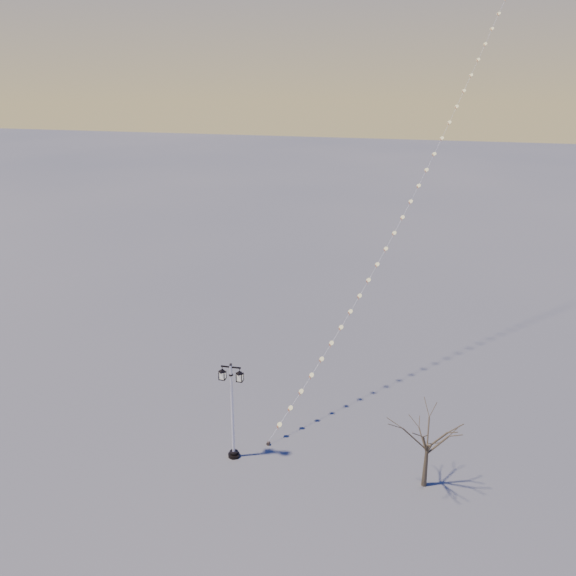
% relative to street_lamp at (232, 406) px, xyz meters
% --- Properties ---
extents(ground, '(300.00, 300.00, 0.00)m').
position_rel_street_lamp_xyz_m(ground, '(1.43, -0.26, -2.95)').
color(ground, '#4F5150').
rests_on(ground, ground).
extents(street_lamp, '(1.35, 0.59, 5.33)m').
position_rel_street_lamp_xyz_m(street_lamp, '(0.00, 0.00, 0.00)').
color(street_lamp, black).
rests_on(street_lamp, ground).
extents(bare_tree, '(2.50, 2.50, 4.15)m').
position_rel_street_lamp_xyz_m(bare_tree, '(9.54, 0.09, -0.07)').
color(bare_tree, '#423826').
rests_on(bare_tree, ground).
extents(kite_train, '(13.18, 27.82, 27.89)m').
position_rel_street_lamp_xyz_m(kite_train, '(7.72, 15.03, 10.88)').
color(kite_train, '#32281E').
rests_on(kite_train, ground).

